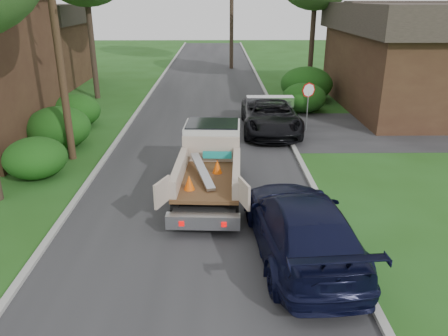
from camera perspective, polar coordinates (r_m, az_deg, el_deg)
ground at (r=14.07m, az=-3.52°, el=-5.67°), size 120.00×120.00×0.00m
road at (r=23.42m, az=-2.48°, el=5.55°), size 8.00×90.00×0.02m
side_street at (r=25.14m, az=26.05°, el=4.48°), size 16.00×7.00×0.02m
curb_left at (r=23.87m, az=-12.41°, el=5.51°), size 0.20×90.00×0.12m
curb_right at (r=23.64m, az=7.56°, el=5.67°), size 0.20×90.00×0.12m
stop_sign at (r=22.47m, az=10.94°, el=9.16°), size 0.71×0.32×2.48m
utility_pole at (r=18.59m, az=-21.06°, el=16.29°), size 2.42×1.25×10.00m
house_left_far at (r=37.46m, az=-23.88°, el=14.55°), size 7.56×7.56×6.00m
house_right at (r=29.42m, az=24.63°, el=13.23°), size 9.72×12.96×6.20m
hedge_left_a at (r=17.88m, az=-23.41°, el=1.23°), size 2.34×2.34×1.53m
hedge_left_b at (r=21.05m, az=-20.83°, el=4.96°), size 2.86×2.86×1.87m
hedge_left_c at (r=24.36m, az=-18.84°, el=7.11°), size 2.60×2.60×1.70m
hedge_right_a at (r=26.61m, az=10.41°, el=9.03°), size 2.60×2.60×1.70m
hedge_right_b at (r=29.58m, az=10.72°, el=10.74°), size 3.38×3.38×2.21m
flatbed_truck at (r=15.32m, az=-1.74°, el=1.39°), size 2.63×5.71×2.12m
black_pickup at (r=22.31m, az=6.07°, el=6.86°), size 2.89×6.07×1.67m
navy_suv at (r=11.65m, az=9.98°, el=-7.36°), size 2.85×6.07×1.71m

